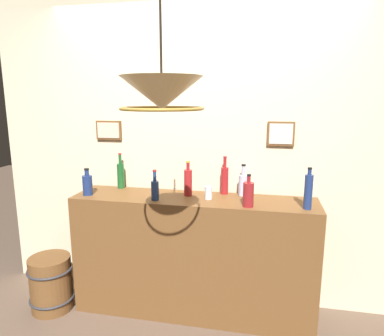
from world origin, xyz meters
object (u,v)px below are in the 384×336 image
object	(u,v)px
liquor_bottle_rye	(87,184)
glass_tumbler_rocks	(208,193)
pendant_lamp	(162,94)
liquor_bottle_tequila	(188,182)
liquor_bottle_brandy	(308,191)
liquor_bottle_bourbon	(121,175)
liquor_bottle_scotch	(155,189)
liquor_bottle_sherry	(243,184)
liquor_bottle_gin	(225,179)
wooden_barrel	(51,283)
liquor_bottle_vermouth	(248,194)

from	to	relation	value
liquor_bottle_rye	glass_tumbler_rocks	world-z (taller)	liquor_bottle_rye
pendant_lamp	glass_tumbler_rocks	bearing A→B (deg)	83.57
liquor_bottle_tequila	liquor_bottle_brandy	distance (m)	0.91
liquor_bottle_bourbon	liquor_bottle_brandy	bearing A→B (deg)	-10.24
liquor_bottle_bourbon	glass_tumbler_rocks	distance (m)	0.82
liquor_bottle_scotch	liquor_bottle_bourbon	xyz separation A→B (m)	(-0.40, 0.28, 0.03)
glass_tumbler_rocks	pendant_lamp	bearing A→B (deg)	-96.43
liquor_bottle_tequila	liquor_bottle_brandy	bearing A→B (deg)	-10.08
liquor_bottle_sherry	liquor_bottle_bourbon	world-z (taller)	liquor_bottle_bourbon
liquor_bottle_brandy	liquor_bottle_gin	distance (m)	0.68
liquor_bottle_sherry	wooden_barrel	xyz separation A→B (m)	(-1.55, -0.37, -0.84)
liquor_bottle_brandy	wooden_barrel	world-z (taller)	liquor_bottle_brandy
liquor_bottle_vermouth	liquor_bottle_sherry	xyz separation A→B (m)	(-0.06, 0.29, 0.00)
liquor_bottle_tequila	liquor_bottle_rye	bearing A→B (deg)	-169.81
liquor_bottle_sherry	pendant_lamp	xyz separation A→B (m)	(-0.35, -1.04, 0.70)
liquor_bottle_gin	glass_tumbler_rocks	size ratio (longest dim) A/B	3.11
liquor_bottle_rye	liquor_bottle_gin	world-z (taller)	liquor_bottle_gin
liquor_bottle_rye	glass_tumbler_rocks	size ratio (longest dim) A/B	2.19
liquor_bottle_gin	glass_tumbler_rocks	bearing A→B (deg)	-121.11
liquor_bottle_sherry	glass_tumbler_rocks	size ratio (longest dim) A/B	2.55
liquor_bottle_vermouth	liquor_bottle_gin	xyz separation A→B (m)	(-0.21, 0.30, 0.03)
liquor_bottle_sherry	liquor_bottle_rye	xyz separation A→B (m)	(-1.23, -0.24, -0.01)
liquor_bottle_scotch	glass_tumbler_rocks	bearing A→B (deg)	15.47
liquor_bottle_scotch	liquor_bottle_brandy	distance (m)	1.12
liquor_bottle_vermouth	liquor_bottle_tequila	bearing A→B (deg)	158.61
pendant_lamp	liquor_bottle_vermouth	bearing A→B (deg)	61.47
liquor_bottle_tequila	liquor_bottle_scotch	bearing A→B (deg)	-142.60
liquor_bottle_vermouth	liquor_bottle_rye	size ratio (longest dim) A/B	1.09
liquor_bottle_brandy	liquor_bottle_vermouth	bearing A→B (deg)	-175.78
liquor_bottle_brandy	liquor_bottle_gin	bearing A→B (deg)	156.24
glass_tumbler_rocks	pendant_lamp	distance (m)	1.16
liquor_bottle_scotch	liquor_bottle_rye	distance (m)	0.58
liquor_bottle_sherry	wooden_barrel	world-z (taller)	liquor_bottle_sherry
liquor_bottle_sherry	pendant_lamp	world-z (taller)	pendant_lamp
liquor_bottle_vermouth	pendant_lamp	world-z (taller)	pendant_lamp
liquor_bottle_rye	liquor_bottle_brandy	bearing A→B (deg)	-0.55
glass_tumbler_rocks	liquor_bottle_sherry	bearing A→B (deg)	31.68
glass_tumbler_rocks	pendant_lamp	world-z (taller)	pendant_lamp
glass_tumbler_rocks	wooden_barrel	xyz separation A→B (m)	(-1.29, -0.21, -0.80)
liquor_bottle_tequila	liquor_bottle_sherry	xyz separation A→B (m)	(0.43, 0.10, -0.02)
liquor_bottle_sherry	glass_tumbler_rocks	bearing A→B (deg)	-148.32
liquor_bottle_bourbon	liquor_bottle_scotch	bearing A→B (deg)	-35.43
liquor_bottle_bourbon	wooden_barrel	distance (m)	1.07
liquor_bottle_vermouth	pendant_lamp	bearing A→B (deg)	-118.53
liquor_bottle_gin	liquor_bottle_sherry	bearing A→B (deg)	-5.75
liquor_bottle_bourbon	liquor_bottle_vermouth	bearing A→B (deg)	-15.40
liquor_bottle_scotch	liquor_bottle_bourbon	distance (m)	0.49
liquor_bottle_scotch	wooden_barrel	world-z (taller)	liquor_bottle_scotch
liquor_bottle_scotch	liquor_bottle_sherry	bearing A→B (deg)	22.29
glass_tumbler_rocks	pendant_lamp	xyz separation A→B (m)	(-0.10, -0.88, 0.74)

